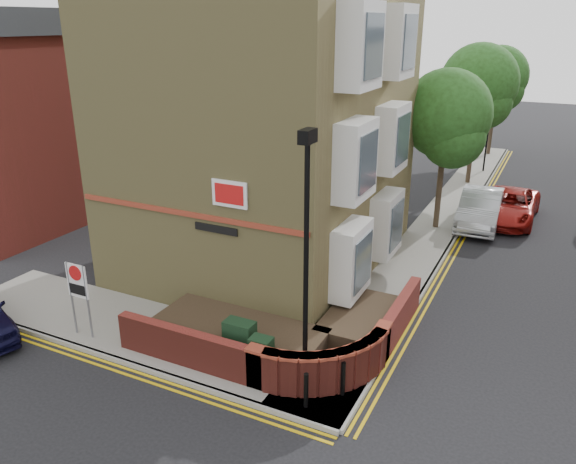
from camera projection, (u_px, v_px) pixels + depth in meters
The scene contains 22 objects.
ground at pixel (224, 397), 13.59m from camera, with size 120.00×120.00×0.00m, color black.
pavement_corner at pixel (149, 332), 16.27m from camera, with size 13.00×3.00×0.12m, color gray.
pavement_main at pixel (445, 214), 26.16m from camera, with size 2.00×32.00×0.12m, color gray.
kerb_side at pixel (113, 358), 15.02m from camera, with size 13.00×0.15×0.12m, color gray.
kerb_main_near at pixel (467, 218), 25.74m from camera, with size 0.15×32.00×0.12m, color gray.
yellow_lines_side at pixel (107, 365), 14.83m from camera, with size 13.00×0.28×0.01m, color gold.
yellow_lines_main at pixel (472, 220), 25.66m from camera, with size 0.28×32.00×0.01m, color gold.
corner_building at pixel (272, 92), 19.28m from camera, with size 8.95×10.40×13.60m.
garden_wall at pixel (272, 346), 15.68m from camera, with size 6.80×6.00×1.20m, color maroon, non-canonical shape.
lamppost at pixel (306, 264), 12.75m from camera, with size 0.25×0.50×6.30m.
utility_cabinet_large at pixel (240, 342), 14.55m from camera, with size 0.80×0.45×1.20m, color black.
utility_cabinet_small at pixel (261, 357), 13.98m from camera, with size 0.55×0.40×1.10m, color black.
bollard_near at pixel (306, 390), 12.89m from camera, with size 0.11×0.11×0.90m, color black.
bollard_far at pixel (343, 379), 13.31m from camera, with size 0.11×0.11×0.90m, color black.
zone_sign at pixel (78, 287), 15.50m from camera, with size 0.72×0.07×2.20m.
side_building at pixel (30, 116), 24.91m from camera, with size 6.40×10.40×9.00m.
tree_near at pixel (446, 121), 22.88m from camera, with size 3.64×3.65×6.70m.
tree_mid at pixel (478, 88), 29.41m from camera, with size 4.03×4.03×7.42m.
tree_far at pixel (497, 80), 36.22m from camera, with size 3.81×3.81×7.00m.
traffic_light_assembly at pixel (489, 126), 32.58m from camera, with size 0.20×0.16×4.20m.
silver_car_near at pixel (480, 208), 24.69m from camera, with size 1.67×4.78×1.58m, color #B0B4B8.
red_car_main at pixel (509, 206), 25.34m from camera, with size 2.30×4.98×1.39m, color maroon.
Camera 1 is at (6.40, -9.44, 8.53)m, focal length 35.00 mm.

